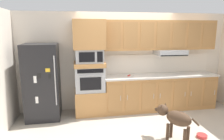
% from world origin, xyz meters
% --- Properties ---
extents(ground_plane, '(9.60, 9.60, 0.00)m').
position_xyz_m(ground_plane, '(0.00, 0.00, 0.00)').
color(ground_plane, '#B2A899').
extents(back_kitchen_wall, '(6.20, 0.12, 2.50)m').
position_xyz_m(back_kitchen_wall, '(0.00, 1.11, 1.25)').
color(back_kitchen_wall, silver).
rests_on(back_kitchen_wall, ground).
extents(refrigerator, '(0.76, 0.73, 1.76)m').
position_xyz_m(refrigerator, '(-2.09, 0.68, 0.88)').
color(refrigerator, black).
rests_on(refrigerator, ground).
extents(oven_base_cabinet, '(0.74, 0.62, 0.60)m').
position_xyz_m(oven_base_cabinet, '(-0.98, 0.75, 0.30)').
color(oven_base_cabinet, '#B77F47').
rests_on(oven_base_cabinet, ground).
extents(built_in_oven, '(0.70, 0.62, 0.60)m').
position_xyz_m(built_in_oven, '(-0.98, 0.75, 0.90)').
color(built_in_oven, '#A8AAAF').
rests_on(built_in_oven, oven_base_cabinet).
extents(appliance_mid_shelf, '(0.74, 0.62, 0.10)m').
position_xyz_m(appliance_mid_shelf, '(-0.98, 0.75, 1.25)').
color(appliance_mid_shelf, '#B77F47').
rests_on(appliance_mid_shelf, built_in_oven).
extents(microwave, '(0.64, 0.54, 0.32)m').
position_xyz_m(microwave, '(-0.98, 0.75, 1.46)').
color(microwave, '#A8AAAF').
rests_on(microwave, appliance_mid_shelf).
extents(appliance_upper_cabinet, '(0.74, 0.62, 0.68)m').
position_xyz_m(appliance_upper_cabinet, '(-0.98, 0.75, 1.96)').
color(appliance_upper_cabinet, '#B77F47').
rests_on(appliance_upper_cabinet, microwave).
extents(lower_cabinet_run, '(2.93, 0.63, 0.88)m').
position_xyz_m(lower_cabinet_run, '(0.85, 0.75, 0.44)').
color(lower_cabinet_run, '#B77F47').
rests_on(lower_cabinet_run, ground).
extents(countertop_slab, '(2.97, 0.64, 0.04)m').
position_xyz_m(countertop_slab, '(0.85, 0.75, 0.90)').
color(countertop_slab, beige).
rests_on(countertop_slab, lower_cabinet_run).
extents(backsplash_panel, '(2.97, 0.02, 0.50)m').
position_xyz_m(backsplash_panel, '(0.85, 1.04, 1.17)').
color(backsplash_panel, white).
rests_on(backsplash_panel, countertop_slab).
extents(upper_cabinet_with_hood, '(2.93, 0.48, 0.88)m').
position_xyz_m(upper_cabinet_with_hood, '(0.87, 0.87, 1.90)').
color(upper_cabinet_with_hood, '#B77F47').
rests_on(upper_cabinet_with_hood, backsplash_panel).
extents(screwdriver, '(0.17, 0.17, 0.03)m').
position_xyz_m(screwdriver, '(0.01, 0.75, 0.93)').
color(screwdriver, red).
rests_on(screwdriver, countertop_slab).
extents(dog, '(0.59, 0.73, 0.67)m').
position_xyz_m(dog, '(0.48, -0.81, 0.46)').
color(dog, '#473323').
rests_on(dog, ground).
extents(dog_food_bowl, '(0.20, 0.20, 0.06)m').
position_xyz_m(dog_food_bowl, '(1.08, -0.82, 0.03)').
color(dog_food_bowl, red).
rests_on(dog_food_bowl, ground).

